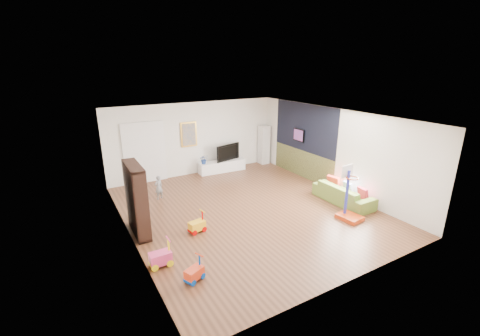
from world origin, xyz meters
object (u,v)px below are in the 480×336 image
bookshelf (137,200)px  media_console (222,166)px  basketball_hoop (352,194)px  sofa (343,194)px

bookshelf → media_console: bearing=40.1°
media_console → bookshelf: (-3.95, -3.20, 0.67)m
media_console → bookshelf: size_ratio=1.03×
media_console → basketball_hoop: basketball_hoop is taller
media_console → basketball_hoop: bearing=-75.1°
sofa → basketball_hoop: (-0.68, -0.88, 0.47)m
bookshelf → basketball_hoop: bearing=-21.8°
media_console → sofa: bearing=-65.0°
basketball_hoop → sofa: bearing=46.6°
bookshelf → sofa: bookshelf is taller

